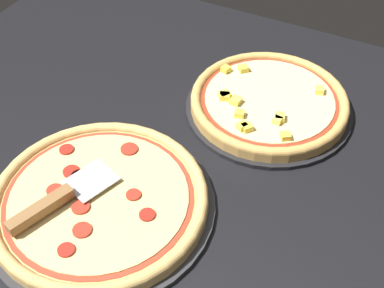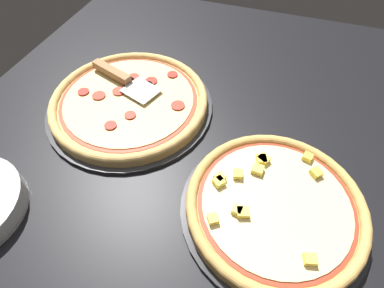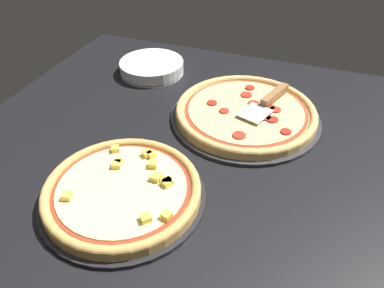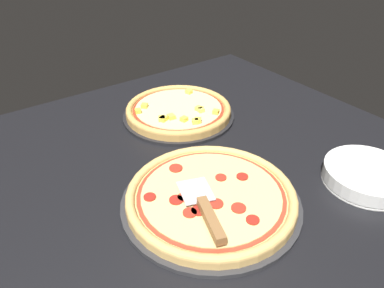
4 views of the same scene
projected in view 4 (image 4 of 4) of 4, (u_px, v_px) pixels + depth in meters
The scene contains 7 objects.
ground_plane at pixel (184, 168), 102.50cm from camera, with size 133.58×115.88×3.60cm, color black.
pizza_pan_front at pixel (211, 202), 87.51cm from camera, with size 42.06×42.06×1.00cm, color #2D2D30.
pizza_front at pixel (211, 196), 86.45cm from camera, with size 39.54×39.54×2.87cm.
pizza_pan_back at pixel (179, 115), 122.96cm from camera, with size 36.33×36.33×1.00cm, color black.
pizza_back at pixel (178, 110), 121.77cm from camera, with size 34.15×34.15×3.68cm.
serving_spatula at pixel (208, 213), 78.41cm from camera, with size 11.22×21.47×2.00cm.
plate_stack at pixel (367, 175), 93.46cm from camera, with size 21.59×21.59×4.20cm.
Camera 4 is at (-46.44, -67.98, 59.65)cm, focal length 35.00 mm.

